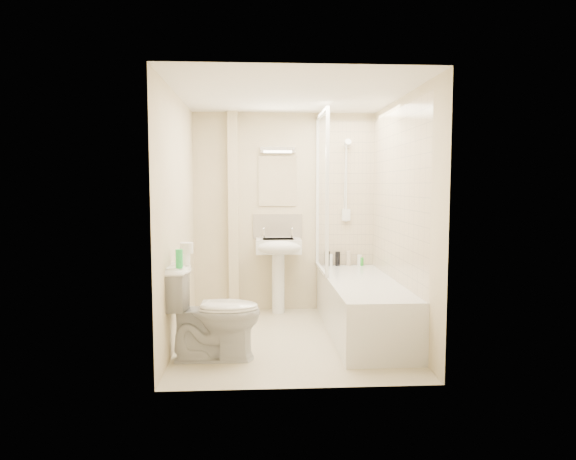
{
  "coord_description": "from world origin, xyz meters",
  "views": [
    {
      "loc": [
        -0.33,
        -4.99,
        1.53
      ],
      "look_at": [
        -0.02,
        0.2,
        1.08
      ],
      "focal_mm": 32.0,
      "sensor_mm": 36.0,
      "label": 1
    }
  ],
  "objects": [
    {
      "name": "strip_light",
      "position": [
        -0.09,
        1.22,
        1.95
      ],
      "size": [
        0.42,
        0.07,
        0.07
      ],
      "primitive_type": "cube",
      "color": "silver",
      "rests_on": "wall_back"
    },
    {
      "name": "toilet_roll_lower",
      "position": [
        -0.99,
        -0.48,
        0.88
      ],
      "size": [
        0.12,
        0.12,
        0.1
      ],
      "primitive_type": "cylinder",
      "color": "white",
      "rests_on": "toilet"
    },
    {
      "name": "bottle_green",
      "position": [
        0.93,
        1.16,
        0.6
      ],
      "size": [
        0.06,
        0.06,
        0.1
      ],
      "primitive_type": "cylinder",
      "color": "green",
      "rests_on": "bathtub"
    },
    {
      "name": "toilet_roll_upper",
      "position": [
        -0.96,
        -0.45,
        0.98
      ],
      "size": [
        0.12,
        0.12,
        0.09
      ],
      "primitive_type": "cylinder",
      "color": "white",
      "rests_on": "toilet_roll_lower"
    },
    {
      "name": "pipe_boxing",
      "position": [
        -0.62,
        1.19,
        1.2
      ],
      "size": [
        0.12,
        0.12,
        2.4
      ],
      "primitive_type": "cube",
      "color": "beige",
      "rests_on": "ground"
    },
    {
      "name": "pedestal_sink",
      "position": [
        -0.09,
        1.01,
        0.72
      ],
      "size": [
        0.53,
        0.49,
        1.02
      ],
      "color": "white",
      "rests_on": "ground"
    },
    {
      "name": "ceiling",
      "position": [
        0.0,
        0.0,
        2.4
      ],
      "size": [
        2.2,
        2.5,
        0.02
      ],
      "primitive_type": "cube",
      "color": "white",
      "rests_on": "wall_back"
    },
    {
      "name": "shower_fixture",
      "position": [
        0.75,
        1.19,
        1.55
      ],
      "size": [
        0.1,
        0.16,
        0.99
      ],
      "color": "white",
      "rests_on": "wall_back"
    },
    {
      "name": "wall_right",
      "position": [
        1.1,
        0.0,
        1.2
      ],
      "size": [
        0.02,
        2.5,
        2.4
      ],
      "primitive_type": "cube",
      "color": "beige",
      "rests_on": "ground"
    },
    {
      "name": "green_bottle",
      "position": [
        -0.99,
        -0.67,
        0.91
      ],
      "size": [
        0.06,
        0.06,
        0.16
      ],
      "primitive_type": "cylinder",
      "color": "#2ACB58",
      "rests_on": "toilet"
    },
    {
      "name": "bottle_black_b",
      "position": [
        0.64,
        1.16,
        0.64
      ],
      "size": [
        0.06,
        0.06,
        0.17
      ],
      "primitive_type": "cylinder",
      "color": "black",
      "rests_on": "bathtub"
    },
    {
      "name": "bottle_cream",
      "position": [
        0.78,
        1.16,
        0.64
      ],
      "size": [
        0.07,
        0.07,
        0.18
      ],
      "primitive_type": "cylinder",
      "color": "beige",
      "rests_on": "bathtub"
    },
    {
      "name": "splashback",
      "position": [
        -0.09,
        1.24,
        1.03
      ],
      "size": [
        0.6,
        0.02,
        0.3
      ],
      "primitive_type": "cube",
      "color": "beige",
      "rests_on": "wall_back"
    },
    {
      "name": "tile_right",
      "position": [
        1.09,
        0.18,
        1.42
      ],
      "size": [
        0.01,
        2.1,
        1.75
      ],
      "primitive_type": "cube",
      "color": "beige",
      "rests_on": "wall_right"
    },
    {
      "name": "mirror",
      "position": [
        -0.09,
        1.24,
        1.58
      ],
      "size": [
        0.46,
        0.01,
        0.6
      ],
      "primitive_type": "cube",
      "color": "white",
      "rests_on": "wall_back"
    },
    {
      "name": "toilet",
      "position": [
        -0.72,
        -0.53,
        0.42
      ],
      "size": [
        0.49,
        0.83,
        0.83
      ],
      "primitive_type": "imported",
      "rotation": [
        0.0,
        0.0,
        1.56
      ],
      "color": "white",
      "rests_on": "ground"
    },
    {
      "name": "shower_screen",
      "position": [
        0.4,
        0.8,
        1.45
      ],
      "size": [
        0.04,
        0.92,
        1.8
      ],
      "color": "white",
      "rests_on": "bathtub"
    },
    {
      "name": "floor",
      "position": [
        0.0,
        0.0,
        0.0
      ],
      "size": [
        2.5,
        2.5,
        0.0
      ],
      "primitive_type": "plane",
      "color": "beige",
      "rests_on": "ground"
    },
    {
      "name": "bottle_black_a",
      "position": [
        0.52,
        1.16,
        0.64
      ],
      "size": [
        0.07,
        0.07,
        0.18
      ],
      "primitive_type": "cylinder",
      "color": "black",
      "rests_on": "bathtub"
    },
    {
      "name": "bathtub",
      "position": [
        0.75,
        0.18,
        0.29
      ],
      "size": [
        0.7,
        2.1,
        0.55
      ],
      "color": "white",
      "rests_on": "ground"
    },
    {
      "name": "bottle_white_a",
      "position": [
        0.56,
        1.16,
        0.62
      ],
      "size": [
        0.05,
        0.05,
        0.14
      ],
      "primitive_type": "cylinder",
      "color": "white",
      "rests_on": "bathtub"
    },
    {
      "name": "bottle_white_b",
      "position": [
        0.91,
        1.16,
        0.62
      ],
      "size": [
        0.05,
        0.05,
        0.13
      ],
      "primitive_type": "cylinder",
      "color": "white",
      "rests_on": "bathtub"
    },
    {
      "name": "tile_back",
      "position": [
        0.75,
        1.24,
        1.42
      ],
      "size": [
        0.7,
        0.01,
        1.75
      ],
      "primitive_type": "cube",
      "color": "beige",
      "rests_on": "wall_back"
    },
    {
      "name": "wall_back",
      "position": [
        0.0,
        1.25,
        1.2
      ],
      "size": [
        2.2,
        0.02,
        2.4
      ],
      "primitive_type": "cube",
      "color": "beige",
      "rests_on": "ground"
    },
    {
      "name": "wall_left",
      "position": [
        -1.1,
        0.0,
        1.2
      ],
      "size": [
        0.02,
        2.5,
        2.4
      ],
      "primitive_type": "cube",
      "color": "beige",
      "rests_on": "ground"
    }
  ]
}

